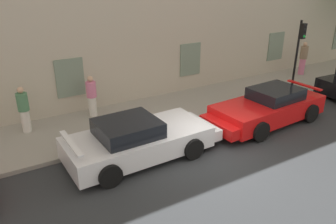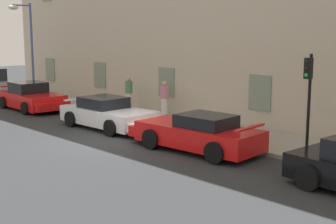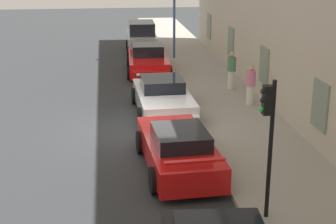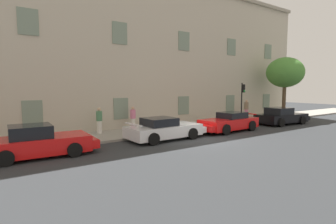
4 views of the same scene
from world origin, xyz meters
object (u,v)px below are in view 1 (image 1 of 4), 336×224
(sportscar_white_middle, at_px, (265,109))
(traffic_light, at_px, (300,44))
(pedestrian_admiring, at_px, (24,110))
(pedestrian_bystander, at_px, (303,58))
(pedestrian_strolling, at_px, (92,96))
(sportscar_yellow_flank, at_px, (142,139))

(sportscar_white_middle, bearing_deg, traffic_light, 24.43)
(pedestrian_admiring, height_order, pedestrian_bystander, pedestrian_bystander)
(pedestrian_admiring, height_order, pedestrian_strolling, pedestrian_admiring)
(sportscar_white_middle, xyz_separation_m, traffic_light, (3.44, 1.56, 1.80))
(sportscar_yellow_flank, distance_m, pedestrian_strolling, 3.61)
(traffic_light, distance_m, pedestrian_admiring, 11.71)
(traffic_light, distance_m, pedestrian_strolling, 9.31)
(sportscar_yellow_flank, distance_m, traffic_light, 8.84)
(traffic_light, bearing_deg, sportscar_yellow_flank, -171.01)
(pedestrian_strolling, bearing_deg, traffic_light, -13.94)
(pedestrian_bystander, bearing_deg, pedestrian_strolling, 178.22)
(sportscar_yellow_flank, xyz_separation_m, sportscar_white_middle, (5.11, -0.21, 0.02))
(traffic_light, xyz_separation_m, pedestrian_admiring, (-11.44, 2.05, -1.42))
(sportscar_yellow_flank, xyz_separation_m, pedestrian_strolling, (-0.38, 3.57, 0.37))
(pedestrian_strolling, relative_size, pedestrian_bystander, 0.92)
(sportscar_yellow_flank, bearing_deg, pedestrian_admiring, 130.34)
(pedestrian_admiring, distance_m, pedestrian_strolling, 2.51)
(sportscar_yellow_flank, relative_size, pedestrian_bystander, 2.79)
(pedestrian_bystander, bearing_deg, traffic_light, -147.03)
(pedestrian_strolling, xyz_separation_m, pedestrian_bystander, (11.78, -0.37, 0.08))
(pedestrian_bystander, bearing_deg, sportscar_white_middle, -151.52)
(pedestrian_admiring, bearing_deg, sportscar_yellow_flank, -49.66)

